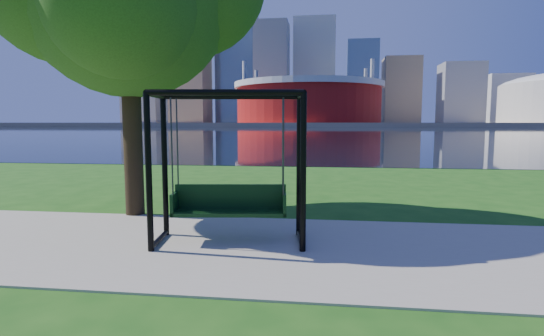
# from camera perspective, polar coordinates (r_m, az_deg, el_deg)

# --- Properties ---
(ground) EXTENTS (900.00, 900.00, 0.00)m
(ground) POSITION_cam_1_polar(r_m,az_deg,el_deg) (7.30, -0.43, -9.64)
(ground) COLOR #1E5114
(ground) RESTS_ON ground
(path) EXTENTS (120.00, 4.00, 0.03)m
(path) POSITION_cam_1_polar(r_m,az_deg,el_deg) (6.82, -1.02, -10.65)
(path) COLOR #9E937F
(path) RESTS_ON ground
(river) EXTENTS (900.00, 180.00, 0.02)m
(river) POSITION_cam_1_polar(r_m,az_deg,el_deg) (108.98, 6.98, 5.03)
(river) COLOR black
(river) RESTS_ON ground
(far_bank) EXTENTS (900.00, 228.00, 2.00)m
(far_bank) POSITION_cam_1_polar(r_m,az_deg,el_deg) (312.96, 7.32, 5.89)
(far_bank) COLOR #937F60
(far_bank) RESTS_ON ground
(stadium) EXTENTS (83.00, 83.00, 32.00)m
(stadium) POSITION_cam_1_polar(r_m,az_deg,el_deg) (242.52, 4.92, 8.99)
(stadium) COLOR maroon
(stadium) RESTS_ON far_bank
(skyline) EXTENTS (392.00, 66.00, 96.50)m
(skyline) POSITION_cam_1_polar(r_m,az_deg,el_deg) (328.15, 6.65, 12.01)
(skyline) COLOR gray
(skyline) RESTS_ON far_bank
(swing) EXTENTS (2.53, 1.34, 2.47)m
(swing) POSITION_cam_1_polar(r_m,az_deg,el_deg) (6.89, -5.76, -0.48)
(swing) COLOR black
(swing) RESTS_ON ground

